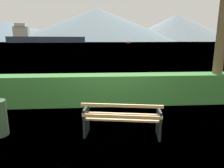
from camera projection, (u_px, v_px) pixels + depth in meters
name	position (u px, v px, depth m)	size (l,w,h in m)	color
ground_plane	(122.00, 135.00, 4.76)	(1400.00, 1400.00, 0.00)	#4C6B33
water_surface	(98.00, 42.00, 303.64)	(620.00, 620.00, 0.00)	#6B8EA3
park_bench	(122.00, 119.00, 4.61)	(1.85, 0.85, 0.87)	tan
hedge_row	(114.00, 89.00, 7.02)	(8.70, 0.80, 1.05)	#387A33
cargo_ship_large	(41.00, 37.00, 229.28)	(87.00, 26.15, 20.85)	#2D384C
fishing_boat_near	(128.00, 42.00, 195.10)	(6.81, 7.60, 1.49)	#B2332D
distant_hills	(93.00, 28.00, 547.59)	(856.71, 436.36, 88.68)	slate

